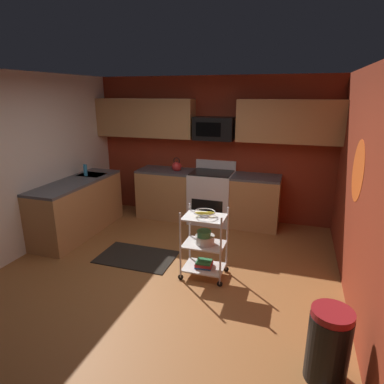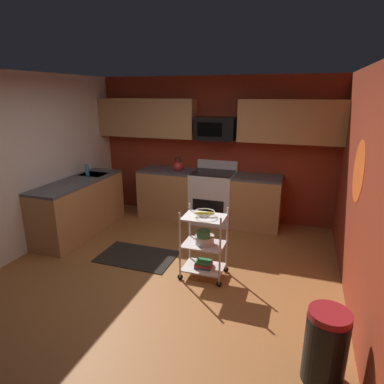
{
  "view_description": "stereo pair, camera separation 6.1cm",
  "coord_description": "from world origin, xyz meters",
  "px_view_note": "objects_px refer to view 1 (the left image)",
  "views": [
    {
      "loc": [
        1.52,
        -3.47,
        2.3
      ],
      "look_at": [
        0.25,
        0.46,
        1.05
      ],
      "focal_mm": 30.69,
      "sensor_mm": 36.0,
      "label": 1
    },
    {
      "loc": [
        1.57,
        -3.45,
        2.3
      ],
      "look_at": [
        0.25,
        0.46,
        1.05
      ],
      "focal_mm": 30.69,
      "sensor_mm": 36.0,
      "label": 2
    }
  ],
  "objects_px": {
    "mixing_bowl_small": "(204,233)",
    "dish_soap_bottle": "(85,170)",
    "fruit_bowl": "(205,213)",
    "kettle": "(177,166)",
    "trash_can": "(328,345)",
    "mixing_bowl_large": "(205,239)",
    "book_stack": "(204,264)",
    "oven_range": "(212,196)",
    "rolling_cart": "(204,244)",
    "microwave": "(214,129)"
  },
  "relations": [
    {
      "from": "oven_range",
      "to": "rolling_cart",
      "type": "height_order",
      "value": "oven_range"
    },
    {
      "from": "mixing_bowl_large",
      "to": "trash_can",
      "type": "xyz_separation_m",
      "value": [
        1.4,
        -1.24,
        -0.19
      ]
    },
    {
      "from": "oven_range",
      "to": "dish_soap_bottle",
      "type": "relative_size",
      "value": 5.5
    },
    {
      "from": "oven_range",
      "to": "fruit_bowl",
      "type": "height_order",
      "value": "oven_range"
    },
    {
      "from": "dish_soap_bottle",
      "to": "microwave",
      "type": "bearing_deg",
      "value": 25.56
    },
    {
      "from": "fruit_bowl",
      "to": "kettle",
      "type": "distance_m",
      "value": 2.18
    },
    {
      "from": "oven_range",
      "to": "rolling_cart",
      "type": "relative_size",
      "value": 1.2
    },
    {
      "from": "oven_range",
      "to": "kettle",
      "type": "distance_m",
      "value": 0.85
    },
    {
      "from": "mixing_bowl_large",
      "to": "kettle",
      "type": "xyz_separation_m",
      "value": [
        -1.08,
        1.9,
        0.48
      ]
    },
    {
      "from": "fruit_bowl",
      "to": "dish_soap_bottle",
      "type": "xyz_separation_m",
      "value": [
        -2.44,
        1.03,
        0.14
      ]
    },
    {
      "from": "dish_soap_bottle",
      "to": "trash_can",
      "type": "xyz_separation_m",
      "value": [
        3.84,
        -2.28,
        -0.69
      ]
    },
    {
      "from": "mixing_bowl_large",
      "to": "mixing_bowl_small",
      "type": "bearing_deg",
      "value": -95.32
    },
    {
      "from": "dish_soap_bottle",
      "to": "trash_can",
      "type": "distance_m",
      "value": 4.52
    },
    {
      "from": "fruit_bowl",
      "to": "rolling_cart",
      "type": "bearing_deg",
      "value": 14.04
    },
    {
      "from": "oven_range",
      "to": "trash_can",
      "type": "xyz_separation_m",
      "value": [
        1.8,
        -3.15,
        -0.15
      ]
    },
    {
      "from": "mixing_bowl_small",
      "to": "kettle",
      "type": "height_order",
      "value": "kettle"
    },
    {
      "from": "fruit_bowl",
      "to": "trash_can",
      "type": "height_order",
      "value": "fruit_bowl"
    },
    {
      "from": "rolling_cart",
      "to": "fruit_bowl",
      "type": "xyz_separation_m",
      "value": [
        -0.0,
        -0.0,
        0.42
      ]
    },
    {
      "from": "book_stack",
      "to": "kettle",
      "type": "height_order",
      "value": "kettle"
    },
    {
      "from": "rolling_cart",
      "to": "mixing_bowl_large",
      "type": "height_order",
      "value": "rolling_cart"
    },
    {
      "from": "fruit_bowl",
      "to": "trash_can",
      "type": "bearing_deg",
      "value": -41.51
    },
    {
      "from": "oven_range",
      "to": "mixing_bowl_small",
      "type": "relative_size",
      "value": 6.04
    },
    {
      "from": "rolling_cart",
      "to": "mixing_bowl_small",
      "type": "xyz_separation_m",
      "value": [
        0.01,
        -0.04,
        0.17
      ]
    },
    {
      "from": "mixing_bowl_small",
      "to": "book_stack",
      "type": "xyz_separation_m",
      "value": [
        -0.01,
        0.04,
        -0.45
      ]
    },
    {
      "from": "fruit_bowl",
      "to": "trash_can",
      "type": "xyz_separation_m",
      "value": [
        1.41,
        -1.24,
        -0.55
      ]
    },
    {
      "from": "rolling_cart",
      "to": "mixing_bowl_small",
      "type": "distance_m",
      "value": 0.17
    },
    {
      "from": "book_stack",
      "to": "mixing_bowl_small",
      "type": "bearing_deg",
      "value": -81.17
    },
    {
      "from": "microwave",
      "to": "fruit_bowl",
      "type": "distance_m",
      "value": 2.21
    },
    {
      "from": "oven_range",
      "to": "microwave",
      "type": "bearing_deg",
      "value": 90.26
    },
    {
      "from": "mixing_bowl_large",
      "to": "dish_soap_bottle",
      "type": "bearing_deg",
      "value": 157.14
    },
    {
      "from": "oven_range",
      "to": "mixing_bowl_large",
      "type": "height_order",
      "value": "oven_range"
    },
    {
      "from": "mixing_bowl_large",
      "to": "book_stack",
      "type": "bearing_deg",
      "value": 180.0
    },
    {
      "from": "fruit_bowl",
      "to": "dish_soap_bottle",
      "type": "height_order",
      "value": "dish_soap_bottle"
    },
    {
      "from": "oven_range",
      "to": "fruit_bowl",
      "type": "distance_m",
      "value": 1.98
    },
    {
      "from": "mixing_bowl_large",
      "to": "mixing_bowl_small",
      "type": "relative_size",
      "value": 1.38
    },
    {
      "from": "mixing_bowl_small",
      "to": "kettle",
      "type": "bearing_deg",
      "value": 119.11
    },
    {
      "from": "rolling_cart",
      "to": "trash_can",
      "type": "xyz_separation_m",
      "value": [
        1.41,
        -1.24,
        -0.12
      ]
    },
    {
      "from": "mixing_bowl_small",
      "to": "dish_soap_bottle",
      "type": "height_order",
      "value": "dish_soap_bottle"
    },
    {
      "from": "mixing_bowl_small",
      "to": "dish_soap_bottle",
      "type": "bearing_deg",
      "value": 156.32
    },
    {
      "from": "dish_soap_bottle",
      "to": "oven_range",
      "type": "bearing_deg",
      "value": 23.11
    },
    {
      "from": "rolling_cart",
      "to": "fruit_bowl",
      "type": "distance_m",
      "value": 0.42
    },
    {
      "from": "kettle",
      "to": "dish_soap_bottle",
      "type": "xyz_separation_m",
      "value": [
        -1.36,
        -0.87,
        0.02
      ]
    },
    {
      "from": "fruit_bowl",
      "to": "dish_soap_bottle",
      "type": "bearing_deg",
      "value": 157.06
    },
    {
      "from": "dish_soap_bottle",
      "to": "kettle",
      "type": "bearing_deg",
      "value": 32.43
    },
    {
      "from": "fruit_bowl",
      "to": "mixing_bowl_small",
      "type": "height_order",
      "value": "fruit_bowl"
    },
    {
      "from": "fruit_bowl",
      "to": "kettle",
      "type": "relative_size",
      "value": 1.03
    },
    {
      "from": "microwave",
      "to": "book_stack",
      "type": "xyz_separation_m",
      "value": [
        0.4,
        -2.01,
        -1.53
      ]
    },
    {
      "from": "mixing_bowl_large",
      "to": "trash_can",
      "type": "bearing_deg",
      "value": -41.71
    },
    {
      "from": "mixing_bowl_large",
      "to": "kettle",
      "type": "relative_size",
      "value": 0.95
    },
    {
      "from": "microwave",
      "to": "mixing_bowl_large",
      "type": "distance_m",
      "value": 2.36
    }
  ]
}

